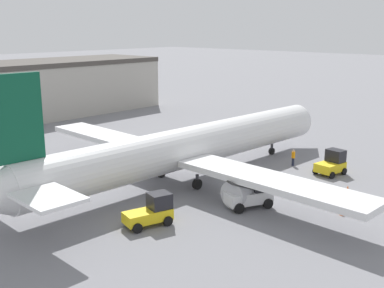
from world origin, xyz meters
TOP-DOWN VIEW (x-y plane):
  - ground_plane at (0.00, 0.00)m, footprint 400.00×400.00m
  - airplane at (-0.97, 0.04)m, footprint 40.34×35.77m
  - ground_crew_worker at (9.86, -4.46)m, footprint 0.35×0.35m
  - baggage_tug at (9.89, -8.52)m, footprint 2.92×2.38m
  - belt_loader_truck at (-2.03, -8.01)m, footprint 3.82×2.97m
  - pushback_tug at (-9.43, -4.86)m, footprint 3.58×2.50m
  - safety_cone_near at (1.08, -13.80)m, footprint 0.36×0.36m
  - safety_cone_far at (6.09, -11.88)m, footprint 0.36×0.36m

SIDE VIEW (x-z plane):
  - ground_plane at x=0.00m, z-range 0.00..0.00m
  - safety_cone_near at x=1.08m, z-range 0.00..0.55m
  - safety_cone_far at x=6.09m, z-range 0.00..0.55m
  - ground_crew_worker at x=9.86m, z-range 0.05..1.67m
  - pushback_tug at x=-9.43m, z-range -0.10..2.09m
  - baggage_tug at x=9.89m, z-range -0.11..2.12m
  - belt_loader_truck at x=-2.03m, z-range -0.09..2.48m
  - airplane at x=-0.97m, z-range -2.29..8.22m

